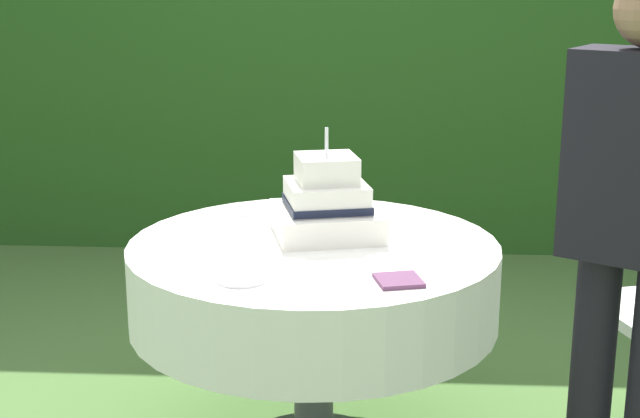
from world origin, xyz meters
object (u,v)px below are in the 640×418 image
Objects in this scene: wedding_cake at (327,205)px; napkin_stack at (399,280)px; serving_plate_near at (242,279)px; serving_plate_far at (255,211)px; cake_table at (313,283)px; standing_person at (634,230)px.

wedding_cake is 3.28× the size of napkin_stack.
serving_plate_near is 1.13× the size of serving_plate_far.
serving_plate_far reaches higher than cake_table.
standing_person is (1.12, -0.77, 0.18)m from serving_plate_far.
standing_person is at bearing -25.45° from cake_table.
napkin_stack is at bearing 1.70° from serving_plate_near.
wedding_cake is at bearing 65.52° from serving_plate_near.
napkin_stack is at bearing -53.82° from cake_table.
serving_plate_near is at bearing 177.56° from standing_person.
serving_plate_far is at bearing 123.53° from cake_table.
serving_plate_far is (-0.24, 0.36, 0.14)m from cake_table.
cake_table is 2.94× the size of wedding_cake.
serving_plate_far is at bearing 124.89° from napkin_stack.
cake_table is at bearing 126.18° from napkin_stack.
napkin_stack is 0.08× the size of standing_person.
wedding_cake is 0.99m from standing_person.
serving_plate_near is 0.44m from napkin_stack.
standing_person is (0.62, -0.06, 0.17)m from napkin_stack.
serving_plate_far is at bearing 145.23° from standing_person.
cake_table is 0.26m from wedding_cake.
napkin_stack is at bearing -55.11° from serving_plate_far.
cake_table is at bearing 64.64° from serving_plate_near.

